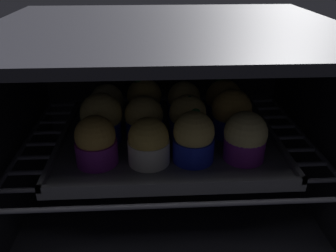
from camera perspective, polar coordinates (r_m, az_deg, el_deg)
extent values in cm
cube|color=black|center=(74.34, -0.06, -12.16)|extent=(59.00, 47.00, 1.50)
cube|color=black|center=(58.96, -0.08, 15.80)|extent=(59.00, 47.00, 1.50)
cube|color=black|center=(85.64, -0.89, 6.97)|extent=(59.00, 1.50, 34.00)
cube|color=black|center=(69.55, -24.45, -0.42)|extent=(1.50, 47.00, 34.00)
cube|color=black|center=(72.03, 23.42, 0.71)|extent=(1.50, 47.00, 34.00)
cylinder|color=#51515B|center=(50.58, 1.10, -12.98)|extent=(54.00, 0.80, 0.80)
cylinder|color=#51515B|center=(54.31, 0.74, -9.79)|extent=(54.00, 0.80, 0.80)
cylinder|color=#51515B|center=(58.19, 0.43, -7.01)|extent=(54.00, 0.80, 0.80)
cylinder|color=#51515B|center=(62.19, 0.16, -4.59)|extent=(54.00, 0.80, 0.80)
cylinder|color=#51515B|center=(66.29, -0.07, -2.46)|extent=(54.00, 0.80, 0.80)
cylinder|color=#51515B|center=(70.47, -0.28, -0.58)|extent=(54.00, 0.80, 0.80)
cylinder|color=#51515B|center=(74.72, -0.46, 1.09)|extent=(54.00, 0.80, 0.80)
cylinder|color=#51515B|center=(79.02, -0.62, 2.57)|extent=(54.00, 0.80, 0.80)
cylinder|color=#51515B|center=(83.38, -0.77, 3.90)|extent=(54.00, 0.80, 0.80)
cylinder|color=#51515B|center=(70.41, -22.62, -2.85)|extent=(0.80, 42.00, 0.80)
cylinder|color=#51515B|center=(72.72, 21.70, -1.72)|extent=(0.80, 42.00, 0.80)
cube|color=#4C4C51|center=(64.48, 0.00, -2.34)|extent=(39.54, 31.70, 1.20)
cube|color=#4C4C51|center=(50.88, 0.96, -9.70)|extent=(39.54, 0.80, 1.00)
cube|color=#4C4C51|center=(77.90, -0.62, 3.89)|extent=(39.54, 0.80, 1.00)
cube|color=#4C4C51|center=(65.93, -17.07, -1.84)|extent=(0.80, 31.70, 1.00)
cube|color=#4C4C51|center=(67.70, 16.60, -0.99)|extent=(0.80, 31.70, 1.00)
cylinder|color=#7A238C|center=(56.97, -11.69, -4.21)|extent=(6.80, 6.80, 3.90)
sphere|color=gold|center=(55.50, -11.97, -1.51)|extent=(6.47, 6.47, 6.47)
sphere|color=#28702D|center=(54.68, -12.65, 0.34)|extent=(1.81, 1.81, 1.81)
cylinder|color=silver|center=(56.02, -3.18, -4.21)|extent=(6.80, 6.80, 3.90)
sphere|color=gold|center=(54.74, -3.25, -1.90)|extent=(6.58, 6.58, 6.58)
cylinder|color=#1928B7|center=(56.72, 4.19, -3.83)|extent=(6.80, 6.80, 3.90)
sphere|color=#DBBC60|center=(55.14, 4.30, -0.91)|extent=(6.68, 6.68, 6.68)
sphere|color=#28702D|center=(55.15, 4.61, 2.08)|extent=(1.63, 1.63, 1.63)
cylinder|color=#7A238C|center=(58.34, 12.46, -3.52)|extent=(6.80, 6.80, 3.90)
sphere|color=#E0CC7A|center=(57.01, 12.74, -1.09)|extent=(7.07, 7.07, 7.07)
cylinder|color=#1928B7|center=(63.47, -10.75, -0.73)|extent=(6.80, 6.80, 3.90)
sphere|color=#DBBC60|center=(62.01, -11.01, 2.05)|extent=(7.47, 7.47, 7.47)
sphere|color=#28702D|center=(61.71, -10.21, 4.42)|extent=(1.97, 1.97, 1.97)
cylinder|color=#1928B7|center=(63.29, -3.91, -0.38)|extent=(6.80, 6.80, 3.90)
sphere|color=#DBBC60|center=(62.10, -3.99, 1.86)|extent=(7.01, 7.01, 7.01)
sphere|color=#28702D|center=(60.56, -3.88, 3.62)|extent=(1.64, 1.64, 1.64)
cylinder|color=#1928B7|center=(63.35, 3.21, -0.33)|extent=(6.80, 6.80, 3.90)
sphere|color=#DBBC60|center=(62.04, 3.28, 2.15)|extent=(6.76, 6.76, 6.76)
sphere|color=#1E6023|center=(61.00, 3.49, 3.95)|extent=(2.37, 2.37, 2.37)
cylinder|color=#1928B7|center=(65.23, 10.26, 0.10)|extent=(6.80, 6.80, 3.90)
sphere|color=gold|center=(63.80, 10.50, 2.84)|extent=(7.32, 7.32, 7.32)
sphere|color=#28702D|center=(62.76, 10.56, 4.66)|extent=(1.87, 1.87, 1.87)
cylinder|color=silver|center=(70.58, -9.89, 2.25)|extent=(6.80, 6.80, 3.90)
sphere|color=#E0CC7A|center=(69.56, -10.06, 4.20)|extent=(6.53, 6.53, 6.53)
cylinder|color=#1928B7|center=(70.51, -3.86, 2.58)|extent=(6.80, 6.80, 3.90)
sphere|color=gold|center=(69.24, -3.94, 5.06)|extent=(6.89, 6.89, 6.89)
sphere|color=#19511E|center=(68.23, -4.84, 7.32)|extent=(1.86, 1.86, 1.86)
cylinder|color=#1928B7|center=(70.44, 2.62, 2.58)|extent=(6.80, 6.80, 3.90)
sphere|color=#DBBC60|center=(69.34, 2.66, 4.71)|extent=(6.58, 6.58, 6.58)
cylinder|color=#1928B7|center=(71.75, 9.04, 2.73)|extent=(6.80, 6.80, 3.90)
sphere|color=gold|center=(70.72, 9.20, 4.71)|extent=(7.22, 7.22, 7.22)
sphere|color=#28702D|center=(71.08, 8.78, 7.22)|extent=(2.46, 2.46, 2.46)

